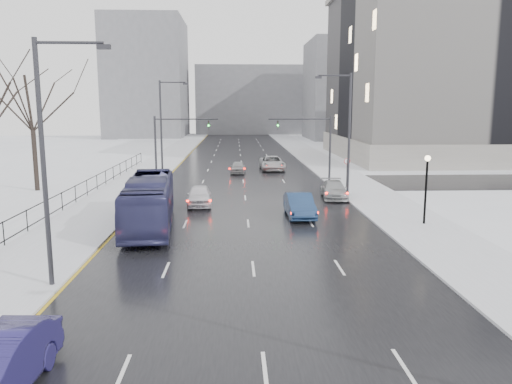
{
  "coord_description": "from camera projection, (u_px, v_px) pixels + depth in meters",
  "views": [
    {
      "loc": [
        -0.79,
        0.03,
        7.41
      ],
      "look_at": [
        0.4,
        28.48,
        2.5
      ],
      "focal_mm": 35.0,
      "sensor_mm": 36.0,
      "label": 1
    }
  ],
  "objects": [
    {
      "name": "road",
      "position": [
        242.0,
        168.0,
        60.34
      ],
      "size": [
        16.0,
        150.0,
        0.04
      ],
      "primitive_type": "cube",
      "color": "black",
      "rests_on": "ground"
    },
    {
      "name": "cross_road",
      "position": [
        244.0,
        183.0,
        48.52
      ],
      "size": [
        130.0,
        10.0,
        0.04
      ],
      "primitive_type": "cube",
      "color": "black",
      "rests_on": "ground"
    },
    {
      "name": "sidewalk_left",
      "position": [
        155.0,
        168.0,
        59.89
      ],
      "size": [
        5.0,
        150.0,
        0.16
      ],
      "primitive_type": "cube",
      "color": "silver",
      "rests_on": "ground"
    },
    {
      "name": "sidewalk_right",
      "position": [
        328.0,
        167.0,
        60.76
      ],
      "size": [
        5.0,
        150.0,
        0.16
      ],
      "primitive_type": "cube",
      "color": "silver",
      "rests_on": "ground"
    },
    {
      "name": "park_strip",
      "position": [
        75.0,
        169.0,
        59.5
      ],
      "size": [
        14.0,
        150.0,
        0.12
      ],
      "primitive_type": "cube",
      "color": "white",
      "rests_on": "ground"
    },
    {
      "name": "tree_park_e",
      "position": [
        38.0,
        192.0,
        43.84
      ],
      "size": [
        9.45,
        9.45,
        13.5
      ],
      "primitive_type": null,
      "color": "black",
      "rests_on": "ground"
    },
    {
      "name": "iron_fence",
      "position": [
        34.0,
        215.0,
        30.11
      ],
      "size": [
        0.06,
        70.0,
        1.3
      ],
      "color": "black",
      "rests_on": "sidewalk_left"
    },
    {
      "name": "streetlight_r_mid",
      "position": [
        347.0,
        129.0,
        40.03
      ],
      "size": [
        2.95,
        0.25,
        10.0
      ],
      "color": "#2D2D33",
      "rests_on": "ground"
    },
    {
      "name": "streetlight_l_near",
      "position": [
        48.0,
        152.0,
        19.66
      ],
      "size": [
        2.95,
        0.25,
        10.0
      ],
      "color": "#2D2D33",
      "rests_on": "ground"
    },
    {
      "name": "streetlight_l_far",
      "position": [
        163.0,
        124.0,
        51.17
      ],
      "size": [
        2.95,
        0.25,
        10.0
      ],
      "color": "#2D2D33",
      "rests_on": "ground"
    },
    {
      "name": "lamppost_r_mid",
      "position": [
        426.0,
        180.0,
        30.75
      ],
      "size": [
        0.36,
        0.36,
        4.28
      ],
      "color": "black",
      "rests_on": "sidewalk_right"
    },
    {
      "name": "mast_signal_right",
      "position": [
        319.0,
        141.0,
        48.13
      ],
      "size": [
        6.1,
        0.33,
        6.5
      ],
      "color": "#2D2D33",
      "rests_on": "ground"
    },
    {
      "name": "mast_signal_left",
      "position": [
        167.0,
        141.0,
        47.52
      ],
      "size": [
        6.1,
        0.33,
        6.5
      ],
      "color": "#2D2D33",
      "rests_on": "ground"
    },
    {
      "name": "no_uturn_sign",
      "position": [
        347.0,
        164.0,
        44.57
      ],
      "size": [
        0.6,
        0.06,
        2.7
      ],
      "color": "#2D2D33",
      "rests_on": "sidewalk_right"
    },
    {
      "name": "civic_building",
      "position": [
        483.0,
        79.0,
        71.69
      ],
      "size": [
        41.0,
        31.0,
        24.8
      ],
      "color": "gray",
      "rests_on": "ground"
    },
    {
      "name": "bldg_far_right",
      "position": [
        361.0,
        90.0,
        113.78
      ],
      "size": [
        24.0,
        20.0,
        22.0
      ],
      "primitive_type": "cube",
      "color": "slate",
      "rests_on": "ground"
    },
    {
      "name": "bldg_far_left",
      "position": [
        147.0,
        79.0,
        121.05
      ],
      "size": [
        18.0,
        22.0,
        28.0
      ],
      "primitive_type": "cube",
      "color": "slate",
      "rests_on": "ground"
    },
    {
      "name": "bldg_far_center",
      "position": [
        252.0,
        100.0,
        137.74
      ],
      "size": [
        30.0,
        18.0,
        18.0
      ],
      "primitive_type": "cube",
      "color": "slate",
      "rests_on": "ground"
    },
    {
      "name": "bus",
      "position": [
        149.0,
        202.0,
        30.61
      ],
      "size": [
        3.7,
        11.43,
        3.13
      ],
      "primitive_type": "imported",
      "rotation": [
        0.0,
        0.0,
        0.1
      ],
      "color": "navy",
      "rests_on": "road"
    },
    {
      "name": "sedan_center_near",
      "position": [
        199.0,
        195.0,
        37.42
      ],
      "size": [
        2.0,
        4.52,
        1.51
      ],
      "primitive_type": "imported",
      "rotation": [
        0.0,
        0.0,
        0.05
      ],
      "color": "silver",
      "rests_on": "road"
    },
    {
      "name": "sedan_right_near",
      "position": [
        299.0,
        205.0,
        33.53
      ],
      "size": [
        1.78,
        4.86,
        1.59
      ],
      "primitive_type": "imported",
      "rotation": [
        0.0,
        0.0,
        0.02
      ],
      "color": "navy",
      "rests_on": "road"
    },
    {
      "name": "sedan_right_cross",
      "position": [
        272.0,
        163.0,
        58.2
      ],
      "size": [
        2.87,
        5.94,
        1.63
      ],
      "primitive_type": "imported",
      "rotation": [
        0.0,
        0.0,
        0.03
      ],
      "color": "#AFB1B3",
      "rests_on": "road"
    },
    {
      "name": "sedan_right_far",
      "position": [
        334.0,
        190.0,
        40.42
      ],
      "size": [
        2.32,
        4.92,
        1.39
      ],
      "primitive_type": "imported",
      "rotation": [
        0.0,
        0.0,
        -0.08
      ],
      "color": "#9EA0A2",
      "rests_on": "road"
    },
    {
      "name": "sedan_center_far",
      "position": [
        238.0,
        167.0,
        55.46
      ],
      "size": [
        1.81,
        4.03,
        1.35
      ],
      "primitive_type": "imported",
      "rotation": [
        0.0,
        0.0,
        -0.06
      ],
      "color": "gray",
      "rests_on": "road"
    }
  ]
}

